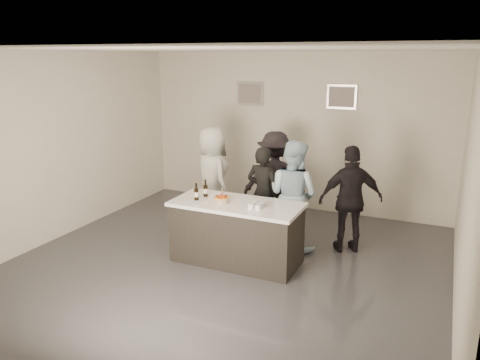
{
  "coord_description": "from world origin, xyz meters",
  "views": [
    {
      "loc": [
        2.73,
        -5.56,
        2.93
      ],
      "look_at": [
        0.0,
        0.5,
        1.15
      ],
      "focal_mm": 35.0,
      "sensor_mm": 36.0,
      "label": 1
    }
  ],
  "objects_px": {
    "beer_bottle_a": "(206,188)",
    "person_main_black": "(263,193)",
    "person_guest_left": "(212,177)",
    "person_guest_back": "(275,179)",
    "bar_counter": "(237,232)",
    "cake": "(222,200)",
    "person_guest_right": "(351,199)",
    "beer_bottle_b": "(196,191)",
    "person_main_blue": "(293,195)"
  },
  "relations": [
    {
      "from": "beer_bottle_b",
      "to": "person_main_blue",
      "type": "bearing_deg",
      "value": 40.27
    },
    {
      "from": "cake",
      "to": "person_main_blue",
      "type": "relative_size",
      "value": 0.13
    },
    {
      "from": "person_main_black",
      "to": "person_main_blue",
      "type": "xyz_separation_m",
      "value": [
        0.55,
        -0.13,
        0.08
      ]
    },
    {
      "from": "cake",
      "to": "beer_bottle_b",
      "type": "bearing_deg",
      "value": -172.7
    },
    {
      "from": "person_main_black",
      "to": "person_guest_right",
      "type": "distance_m",
      "value": 1.39
    },
    {
      "from": "beer_bottle_a",
      "to": "person_main_black",
      "type": "xyz_separation_m",
      "value": [
        0.56,
        0.89,
        -0.26
      ]
    },
    {
      "from": "person_main_black",
      "to": "person_guest_back",
      "type": "distance_m",
      "value": 0.7
    },
    {
      "from": "person_main_black",
      "to": "person_guest_right",
      "type": "bearing_deg",
      "value": -171.28
    },
    {
      "from": "cake",
      "to": "beer_bottle_b",
      "type": "relative_size",
      "value": 0.82
    },
    {
      "from": "beer_bottle_b",
      "to": "person_main_black",
      "type": "bearing_deg",
      "value": 61.37
    },
    {
      "from": "beer_bottle_a",
      "to": "person_guest_back",
      "type": "height_order",
      "value": "person_guest_back"
    },
    {
      "from": "person_guest_right",
      "to": "person_guest_back",
      "type": "bearing_deg",
      "value": -50.39
    },
    {
      "from": "cake",
      "to": "person_guest_right",
      "type": "xyz_separation_m",
      "value": [
        1.61,
        1.14,
        -0.11
      ]
    },
    {
      "from": "cake",
      "to": "person_main_black",
      "type": "xyz_separation_m",
      "value": [
        0.22,
        1.05,
        -0.16
      ]
    },
    {
      "from": "beer_bottle_b",
      "to": "person_main_blue",
      "type": "relative_size",
      "value": 0.15
    },
    {
      "from": "cake",
      "to": "person_main_black",
      "type": "height_order",
      "value": "person_main_black"
    },
    {
      "from": "person_main_blue",
      "to": "person_main_black",
      "type": "bearing_deg",
      "value": 3.25
    },
    {
      "from": "beer_bottle_b",
      "to": "person_main_black",
      "type": "distance_m",
      "value": 1.28
    },
    {
      "from": "beer_bottle_a",
      "to": "person_guest_back",
      "type": "bearing_deg",
      "value": 72.26
    },
    {
      "from": "bar_counter",
      "to": "person_guest_left",
      "type": "distance_m",
      "value": 1.62
    },
    {
      "from": "bar_counter",
      "to": "person_guest_back",
      "type": "bearing_deg",
      "value": 91.32
    },
    {
      "from": "bar_counter",
      "to": "person_guest_left",
      "type": "height_order",
      "value": "person_guest_left"
    },
    {
      "from": "beer_bottle_b",
      "to": "person_guest_back",
      "type": "distance_m",
      "value": 1.89
    },
    {
      "from": "bar_counter",
      "to": "cake",
      "type": "xyz_separation_m",
      "value": [
        -0.2,
        -0.07,
        0.49
      ]
    },
    {
      "from": "cake",
      "to": "person_guest_right",
      "type": "bearing_deg",
      "value": 35.21
    },
    {
      "from": "beer_bottle_b",
      "to": "person_guest_left",
      "type": "relative_size",
      "value": 0.15
    },
    {
      "from": "person_main_black",
      "to": "cake",
      "type": "bearing_deg",
      "value": 83.57
    },
    {
      "from": "person_main_black",
      "to": "person_guest_back",
      "type": "height_order",
      "value": "person_guest_back"
    },
    {
      "from": "cake",
      "to": "beer_bottle_a",
      "type": "height_order",
      "value": "beer_bottle_a"
    },
    {
      "from": "person_main_blue",
      "to": "person_guest_left",
      "type": "height_order",
      "value": "person_guest_left"
    },
    {
      "from": "bar_counter",
      "to": "person_guest_back",
      "type": "xyz_separation_m",
      "value": [
        -0.04,
        1.68,
        0.39
      ]
    },
    {
      "from": "person_main_black",
      "to": "person_guest_left",
      "type": "height_order",
      "value": "person_guest_left"
    },
    {
      "from": "person_guest_left",
      "to": "person_guest_right",
      "type": "xyz_separation_m",
      "value": [
        2.42,
        -0.13,
        -0.06
      ]
    },
    {
      "from": "beer_bottle_a",
      "to": "person_guest_left",
      "type": "xyz_separation_m",
      "value": [
        -0.47,
        1.1,
        -0.15
      ]
    },
    {
      "from": "cake",
      "to": "person_main_black",
      "type": "relative_size",
      "value": 0.14
    },
    {
      "from": "beer_bottle_b",
      "to": "cake",
      "type": "bearing_deg",
      "value": 7.3
    },
    {
      "from": "person_guest_left",
      "to": "person_guest_back",
      "type": "relative_size",
      "value": 1.05
    },
    {
      "from": "beer_bottle_b",
      "to": "person_main_black",
      "type": "relative_size",
      "value": 0.17
    },
    {
      "from": "cake",
      "to": "person_main_black",
      "type": "bearing_deg",
      "value": 78.25
    },
    {
      "from": "bar_counter",
      "to": "beer_bottle_b",
      "type": "height_order",
      "value": "beer_bottle_b"
    },
    {
      "from": "person_main_blue",
      "to": "beer_bottle_b",
      "type": "bearing_deg",
      "value": 56.96
    },
    {
      "from": "person_guest_back",
      "to": "person_main_blue",
      "type": "bearing_deg",
      "value": 107.24
    },
    {
      "from": "person_guest_right",
      "to": "beer_bottle_b",
      "type": "bearing_deg",
      "value": 3.48
    },
    {
      "from": "beer_bottle_a",
      "to": "person_guest_right",
      "type": "relative_size",
      "value": 0.16
    },
    {
      "from": "bar_counter",
      "to": "person_guest_left",
      "type": "xyz_separation_m",
      "value": [
        -1.02,
        1.19,
        0.43
      ]
    },
    {
      "from": "bar_counter",
      "to": "person_main_black",
      "type": "distance_m",
      "value": 1.03
    },
    {
      "from": "beer_bottle_a",
      "to": "beer_bottle_b",
      "type": "height_order",
      "value": "same"
    },
    {
      "from": "person_guest_left",
      "to": "beer_bottle_b",
      "type": "bearing_deg",
      "value": 143.67
    },
    {
      "from": "bar_counter",
      "to": "person_main_blue",
      "type": "relative_size",
      "value": 1.09
    },
    {
      "from": "beer_bottle_a",
      "to": "person_main_blue",
      "type": "xyz_separation_m",
      "value": [
        1.11,
        0.76,
        -0.18
      ]
    }
  ]
}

